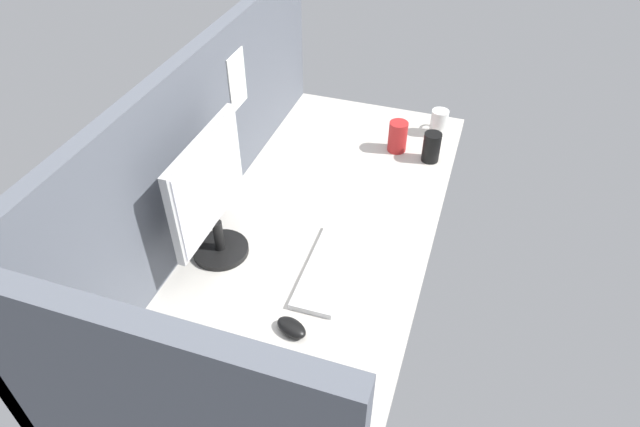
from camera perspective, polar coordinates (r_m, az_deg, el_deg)
ground_plane at (r=187.92cm, az=-0.95°, el=-2.23°), size 180.00×80.00×3.00cm
cubicle_wall_back at (r=182.53cm, az=-12.34°, el=7.46°), size 180.00×5.50×58.30cm
cubicle_wall_side at (r=115.69cm, az=-16.36°, el=-19.24°), size 5.00×80.00×58.30cm
monitor at (r=167.43cm, az=-11.28°, el=1.98°), size 39.73×18.00×43.46cm
keyboard at (r=173.43cm, az=0.86°, el=-5.64°), size 37.18×13.51×2.00cm
mouse at (r=157.69cm, az=-2.96°, el=-11.66°), size 8.78×11.00×3.40cm
mug_ceramic_white at (r=238.10cm, az=12.17°, el=9.19°), size 10.78×7.05×11.01cm
mug_red_plastic at (r=224.31cm, az=8.01°, el=7.86°), size 7.48×7.48×12.64cm
mug_black_travel at (r=220.74cm, az=11.42°, el=6.73°), size 6.87×6.87×12.00cm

